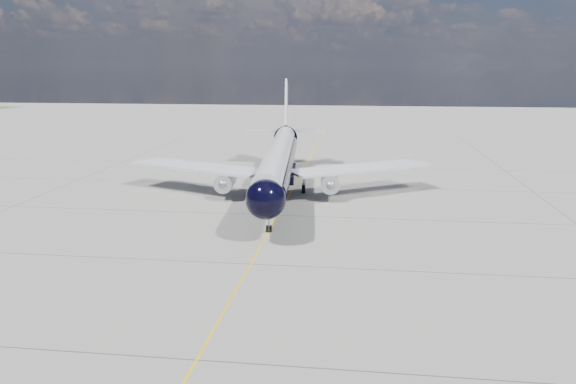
{
  "coord_description": "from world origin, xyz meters",
  "views": [
    {
      "loc": [
        8.35,
        -31.48,
        15.44
      ],
      "look_at": [
        1.89,
        18.63,
        4.0
      ],
      "focal_mm": 35.0,
      "sensor_mm": 36.0,
      "label": 1
    }
  ],
  "objects": [
    {
      "name": "ground",
      "position": [
        0.0,
        30.0,
        0.0
      ],
      "size": [
        320.0,
        320.0,
        0.0
      ],
      "primitive_type": "plane",
      "color": "gray",
      "rests_on": "ground"
    },
    {
      "name": "taxiway_centerline",
      "position": [
        0.0,
        25.0,
        0.0
      ],
      "size": [
        0.16,
        160.0,
        0.01
      ],
      "primitive_type": "cube",
      "color": "#E4B10C",
      "rests_on": "ground"
    },
    {
      "name": "main_airliner",
      "position": [
        -1.44,
        35.79,
        4.18
      ],
      "size": [
        38.15,
        46.61,
        13.46
      ],
      "rotation": [
        0.0,
        0.0,
        0.09
      ],
      "color": "black",
      "rests_on": "ground"
    }
  ]
}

